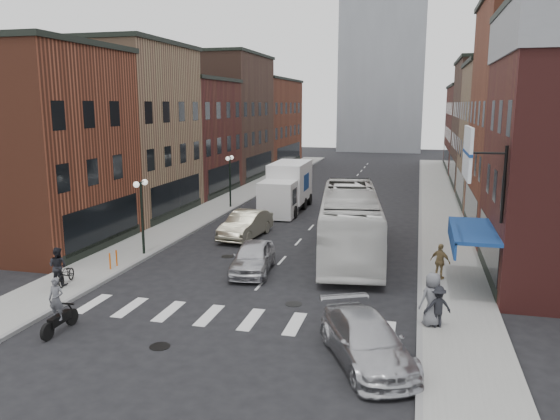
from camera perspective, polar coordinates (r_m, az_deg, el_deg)
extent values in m
plane|color=black|center=(24.03, -2.73, -8.54)|extent=(160.00, 160.00, 0.00)
cube|color=gray|center=(46.89, -4.84, 1.21)|extent=(3.00, 74.00, 0.15)
cube|color=gray|center=(44.40, 16.38, 0.24)|extent=(3.00, 74.00, 0.15)
cube|color=gray|center=(46.44, -3.09, 1.04)|extent=(0.20, 74.00, 0.16)
cube|color=gray|center=(44.38, 14.44, 0.24)|extent=(0.20, 74.00, 0.16)
cube|color=silver|center=(21.37, -5.12, -11.13)|extent=(12.00, 2.20, 0.01)
cube|color=brown|center=(34.05, -25.46, 5.68)|extent=(10.00, 9.00, 11.00)
cube|color=black|center=(31.68, -17.90, -1.25)|extent=(0.08, 7.20, 2.20)
cube|color=black|center=(34.09, -26.27, 15.16)|extent=(10.30, 9.20, 0.30)
cube|color=#8D684D|center=(41.76, -17.18, 7.74)|extent=(10.00, 10.00, 12.00)
cube|color=black|center=(39.88, -10.69, 1.54)|extent=(0.08, 8.00, 2.20)
cube|color=black|center=(41.91, -17.68, 16.15)|extent=(10.30, 10.20, 0.30)
cube|color=#4F1E1C|center=(50.62, -11.22, 7.38)|extent=(10.00, 10.00, 10.00)
cube|color=black|center=(49.02, -5.79, 3.42)|extent=(0.08, 8.00, 2.20)
cube|color=black|center=(50.57, -11.44, 13.21)|extent=(10.30, 10.20, 0.30)
cube|color=#4A2F25|center=(60.66, -6.77, 9.50)|extent=(10.00, 12.00, 13.00)
cube|color=black|center=(59.40, -2.16, 4.80)|extent=(0.08, 9.60, 2.20)
cube|color=black|center=(60.86, -6.92, 15.77)|extent=(10.30, 12.20, 0.30)
cube|color=brown|center=(73.93, -2.83, 9.05)|extent=(10.00, 16.00, 11.00)
cube|color=black|center=(72.87, 0.96, 5.96)|extent=(0.08, 12.80, 2.20)
cube|color=black|center=(73.96, -2.88, 13.43)|extent=(10.30, 16.20, 0.30)
cube|color=black|center=(27.14, 20.96, -3.46)|extent=(0.08, 7.20, 2.20)
cube|color=black|center=(36.38, 19.30, 0.20)|extent=(0.08, 8.00, 2.20)
cube|color=#8D684D|center=(46.47, 24.75, 6.89)|extent=(10.00, 10.00, 11.00)
cube|color=black|center=(46.22, 18.28, 2.46)|extent=(0.08, 8.00, 2.20)
cube|color=black|center=(46.50, 25.32, 13.84)|extent=(10.30, 10.20, 0.30)
cube|color=#4A2F25|center=(57.29, 22.85, 8.14)|extent=(10.00, 12.00, 12.00)
cube|color=black|center=(57.11, 17.57, 4.04)|extent=(0.08, 9.60, 2.20)
cube|color=black|center=(57.40, 23.32, 14.27)|extent=(10.30, 12.20, 0.30)
cube|color=#4F1E1C|center=(71.20, 21.17, 7.85)|extent=(10.00, 16.00, 10.00)
cube|color=black|center=(71.02, 16.97, 5.35)|extent=(0.08, 12.80, 2.20)
cube|color=black|center=(71.16, 21.46, 11.99)|extent=(10.30, 16.20, 0.30)
cube|color=navy|center=(24.85, 19.53, -2.04)|extent=(1.80, 5.00, 0.15)
cube|color=navy|center=(24.86, 17.53, -2.74)|extent=(0.10, 5.00, 0.70)
cylinder|color=black|center=(22.59, 22.37, 2.44)|extent=(0.12, 0.12, 3.00)
cylinder|color=black|center=(22.36, 20.81, 5.58)|extent=(1.40, 0.08, 0.08)
cube|color=silver|center=(22.30, 19.02, 5.68)|extent=(0.12, 3.00, 2.00)
cube|color=#9399A0|center=(101.29, 10.97, 20.48)|extent=(14.00, 14.00, 50.00)
cylinder|color=black|center=(29.87, -14.19, -0.99)|extent=(0.14, 0.14, 4.00)
cylinder|color=black|center=(29.53, -14.37, 2.81)|extent=(0.06, 0.90, 0.06)
sphere|color=white|center=(29.14, -14.79, 2.58)|extent=(0.32, 0.32, 0.32)
sphere|color=white|center=(29.92, -13.96, 2.84)|extent=(0.32, 0.32, 0.32)
cylinder|color=black|center=(42.50, -5.24, 2.81)|extent=(0.14, 0.14, 4.00)
cylinder|color=black|center=(42.26, -5.28, 5.49)|extent=(0.06, 0.90, 0.06)
sphere|color=white|center=(41.84, -5.49, 5.37)|extent=(0.32, 0.32, 0.32)
sphere|color=white|center=(42.69, -5.08, 5.48)|extent=(0.32, 0.32, 0.32)
cylinder|color=#D8590C|center=(27.79, -17.34, -5.13)|extent=(0.08, 0.08, 0.80)
cylinder|color=#D8590C|center=(28.28, -16.71, -4.82)|extent=(0.08, 0.08, 0.80)
cube|color=white|center=(38.79, -0.24, 1.13)|extent=(2.49, 2.69, 2.54)
cube|color=black|center=(38.75, -0.24, 1.50)|extent=(2.51, 1.47, 1.12)
cube|color=white|center=(42.38, 1.07, 3.02)|extent=(2.64, 5.34, 2.95)
cube|color=navy|center=(42.38, 1.07, 3.02)|extent=(2.62, 2.08, 1.22)
cube|color=black|center=(42.45, 1.00, 0.74)|extent=(2.36, 6.66, 0.36)
cylinder|color=black|center=(39.46, -1.81, -0.06)|extent=(0.28, 0.92, 0.92)
cylinder|color=black|center=(38.88, 1.51, -0.22)|extent=(0.28, 0.92, 0.92)
cylinder|color=black|center=(42.73, -0.53, 0.81)|extent=(0.28, 0.92, 0.92)
cylinder|color=black|center=(42.21, 2.55, 0.67)|extent=(0.28, 0.92, 0.92)
cylinder|color=black|center=(44.67, 0.14, 1.25)|extent=(0.28, 0.92, 0.92)
cylinder|color=black|center=(44.17, 3.08, 1.13)|extent=(0.28, 0.92, 0.92)
cylinder|color=black|center=(21.95, -20.92, -10.38)|extent=(0.13, 0.62, 0.62)
cylinder|color=black|center=(20.91, -23.15, -11.63)|extent=(0.13, 0.62, 0.62)
cube|color=black|center=(21.35, -22.04, -10.48)|extent=(0.27, 1.13, 0.33)
cube|color=black|center=(21.61, -21.31, -9.11)|extent=(0.51, 0.07, 0.06)
imported|color=#56575D|center=(21.02, -22.35, -8.61)|extent=(0.57, 0.39, 1.54)
imported|color=silver|center=(29.68, 7.30, -1.25)|extent=(4.68, 13.05, 3.55)
imported|color=silver|center=(26.51, -2.85, -4.94)|extent=(2.28, 4.63, 1.52)
imported|color=#B4AE91|center=(33.30, -3.60, -1.53)|extent=(2.23, 5.10, 1.63)
imported|color=#B6B7BC|center=(17.84, 9.03, -13.33)|extent=(4.01, 5.42, 1.46)
imported|color=black|center=(26.22, -21.42, -6.27)|extent=(0.97, 1.77, 0.88)
imported|color=black|center=(26.08, -22.20, -5.46)|extent=(0.84, 0.49, 1.72)
imported|color=black|center=(20.62, 16.15, -9.65)|extent=(1.10, 0.79, 1.54)
imported|color=olive|center=(26.04, 16.40, -5.18)|extent=(1.08, 0.89, 1.66)
imported|color=slate|center=(20.63, 15.64, -8.96)|extent=(1.15, 1.03, 1.97)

